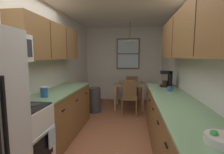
{
  "coord_description": "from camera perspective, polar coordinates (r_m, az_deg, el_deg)",
  "views": [
    {
      "loc": [
        0.38,
        -2.31,
        1.51
      ],
      "look_at": [
        -0.11,
        1.44,
        1.07
      ],
      "focal_mm": 26.78,
      "sensor_mm": 36.0,
      "label": 1
    }
  ],
  "objects": [
    {
      "name": "back_window",
      "position": [
        5.89,
        5.49,
        7.9
      ],
      "size": [
        0.8,
        0.05,
        1.05
      ],
      "color": "brown"
    },
    {
      "name": "storage_canister",
      "position": [
        2.81,
        -22.19,
        -4.65
      ],
      "size": [
        0.11,
        0.11,
        0.17
      ],
      "color": "#265999",
      "rests_on": "counter_left"
    },
    {
      "name": "ground_plane",
      "position": [
        3.66,
        0.91,
        -17.73
      ],
      "size": [
        12.0,
        12.0,
        0.0
      ],
      "primitive_type": "plane",
      "color": "#995B3D"
    },
    {
      "name": "stove_range",
      "position": [
        2.45,
        -29.39,
        -19.31
      ],
      "size": [
        0.66,
        0.64,
        1.1
      ],
      "color": "white",
      "rests_on": "ground"
    },
    {
      "name": "counter_left",
      "position": [
        3.47,
        -16.68,
        -11.4
      ],
      "size": [
        0.64,
        1.88,
        0.9
      ],
      "color": "brown",
      "rests_on": "ground"
    },
    {
      "name": "counter_right",
      "position": [
        2.65,
        21.34,
        -17.37
      ],
      "size": [
        0.64,
        3.34,
        0.9
      ],
      "color": "brown",
      "rests_on": "ground"
    },
    {
      "name": "fruit_bowl",
      "position": [
        1.49,
        33.49,
        -17.22
      ],
      "size": [
        0.24,
        0.24,
        0.09
      ],
      "color": "silver",
      "rests_on": "counter_right"
    },
    {
      "name": "dining_chair_far",
      "position": [
        5.65,
        6.84,
        -3.66
      ],
      "size": [
        0.41,
        0.41,
        0.9
      ],
      "color": "brown",
      "rests_on": "ground"
    },
    {
      "name": "trash_bin",
      "position": [
        4.7,
        -6.06,
        -7.74
      ],
      "size": [
        0.34,
        0.34,
        0.68
      ],
      "primitive_type": "cylinder",
      "color": "#3F3F42",
      "rests_on": "ground"
    },
    {
      "name": "dining_table",
      "position": [
        5.05,
        5.93,
        -3.63
      ],
      "size": [
        0.83,
        0.76,
        0.74
      ],
      "color": "#A87F51",
      "rests_on": "ground"
    },
    {
      "name": "coffee_maker",
      "position": [
        3.66,
        18.45,
        -0.52
      ],
      "size": [
        0.22,
        0.18,
        0.33
      ],
      "color": "black",
      "rests_on": "counter_right"
    },
    {
      "name": "mug_by_coffeemaker",
      "position": [
        3.21,
        19.06,
        -3.87
      ],
      "size": [
        0.12,
        0.08,
        0.09
      ],
      "color": "#335999",
      "rests_on": "counter_right"
    },
    {
      "name": "table_serving_bowl",
      "position": [
        4.98,
        5.49,
        -1.93
      ],
      "size": [
        0.19,
        0.19,
        0.06
      ],
      "primitive_type": "cylinder",
      "color": "silver",
      "rests_on": "dining_table"
    },
    {
      "name": "dining_chair_near",
      "position": [
        4.5,
        5.98,
        -6.33
      ],
      "size": [
        0.4,
        0.4,
        0.9
      ],
      "color": "brown",
      "rests_on": "ground"
    },
    {
      "name": "wall_right",
      "position": [
        3.45,
        23.83,
        2.19
      ],
      "size": [
        0.1,
        9.0,
        2.55
      ],
      "primitive_type": "cube",
      "color": "silver",
      "rests_on": "ground"
    },
    {
      "name": "upper_cabinets_right",
      "position": [
        2.44,
        26.33,
        13.56
      ],
      "size": [
        0.33,
        3.02,
        0.67
      ],
      "color": "brown"
    },
    {
      "name": "wall_back",
      "position": [
        5.97,
        3.89,
        4.42
      ],
      "size": [
        4.4,
        0.1,
        2.55
      ],
      "primitive_type": "cube",
      "color": "silver",
      "rests_on": "ground"
    },
    {
      "name": "upper_cabinets_left",
      "position": [
        3.33,
        -20.08,
        11.21
      ],
      "size": [
        0.33,
        1.96,
        0.64
      ],
      "color": "brown"
    },
    {
      "name": "ceiling_slab",
      "position": [
        3.5,
        1.0,
        24.65
      ],
      "size": [
        4.4,
        9.0,
        0.08
      ],
      "primitive_type": "cube",
      "color": "white"
    },
    {
      "name": "wall_left",
      "position": [
        3.74,
        -20.09,
        2.66
      ],
      "size": [
        0.1,
        9.0,
        2.55
      ],
      "primitive_type": "cube",
      "color": "silver",
      "rests_on": "ground"
    },
    {
      "name": "microwave_over_range",
      "position": [
        2.3,
        -33.35,
        8.44
      ],
      "size": [
        0.39,
        0.6,
        0.34
      ],
      "color": "white"
    },
    {
      "name": "dish_towel",
      "position": [
        2.39,
        -19.77,
        -18.83
      ],
      "size": [
        0.02,
        0.16,
        0.24
      ],
      "primitive_type": "cube",
      "color": "silver"
    },
    {
      "name": "pendant_light",
      "position": [
        4.99,
        6.13,
        12.13
      ],
      "size": [
        0.3,
        0.3,
        0.61
      ],
      "color": "black"
    }
  ]
}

